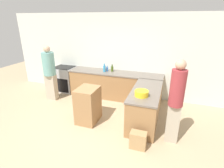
% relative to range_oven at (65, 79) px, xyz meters
% --- Properties ---
extents(ground_plane, '(14.00, 14.00, 0.00)m').
position_rel_range_oven_xyz_m(ground_plane, '(1.91, -2.04, -0.44)').
color(ground_plane, tan).
extents(wall_back, '(8.00, 0.06, 2.70)m').
position_rel_range_oven_xyz_m(wall_back, '(1.91, 0.35, 0.91)').
color(wall_back, silver).
rests_on(wall_back, ground_plane).
extents(counter_back, '(3.07, 0.67, 0.88)m').
position_rel_range_oven_xyz_m(counter_back, '(1.91, 0.00, -0.00)').
color(counter_back, olive).
rests_on(counter_back, ground_plane).
extents(counter_peninsula, '(0.69, 1.70, 0.88)m').
position_rel_range_oven_xyz_m(counter_peninsula, '(3.10, -1.15, -0.00)').
color(counter_peninsula, olive).
rests_on(counter_peninsula, ground_plane).
extents(range_oven, '(0.75, 0.65, 0.89)m').
position_rel_range_oven_xyz_m(range_oven, '(0.00, 0.00, 0.00)').
color(range_oven, '#ADADB2').
rests_on(range_oven, ground_plane).
extents(island_table, '(0.50, 0.63, 0.91)m').
position_rel_range_oven_xyz_m(island_table, '(1.72, -1.60, 0.01)').
color(island_table, '#997047').
rests_on(island_table, ground_plane).
extents(mixing_bowl, '(0.31, 0.31, 0.13)m').
position_rel_range_oven_xyz_m(mixing_bowl, '(3.05, -1.55, 0.50)').
color(mixing_bowl, yellow).
rests_on(mixing_bowl, counter_peninsula).
extents(dish_soap_bottle, '(0.08, 0.08, 0.27)m').
position_rel_range_oven_xyz_m(dish_soap_bottle, '(1.57, -0.04, 0.54)').
color(dish_soap_bottle, '#338CBF').
rests_on(dish_soap_bottle, counter_back).
extents(olive_oil_bottle, '(0.08, 0.08, 0.23)m').
position_rel_range_oven_xyz_m(olive_oil_bottle, '(1.79, 0.08, 0.53)').
color(olive_oil_bottle, '#475B1E').
rests_on(olive_oil_bottle, counter_back).
extents(water_bottle_blue, '(0.07, 0.07, 0.18)m').
position_rel_range_oven_xyz_m(water_bottle_blue, '(1.63, 0.05, 0.51)').
color(water_bottle_blue, '#386BB7').
rests_on(water_bottle_blue, counter_back).
extents(person_by_range, '(0.37, 0.37, 1.75)m').
position_rel_range_oven_xyz_m(person_by_range, '(0.00, -0.79, 0.50)').
color(person_by_range, '#ADA38E').
rests_on(person_by_range, ground_plane).
extents(person_at_peninsula, '(0.29, 0.29, 1.81)m').
position_rel_range_oven_xyz_m(person_at_peninsula, '(3.77, -1.75, 0.56)').
color(person_at_peninsula, '#ADA38E').
rests_on(person_at_peninsula, ground_plane).
extents(paper_bag, '(0.33, 0.21, 0.36)m').
position_rel_range_oven_xyz_m(paper_bag, '(3.14, -2.20, -0.26)').
color(paper_bag, '#A88456').
rests_on(paper_bag, ground_plane).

